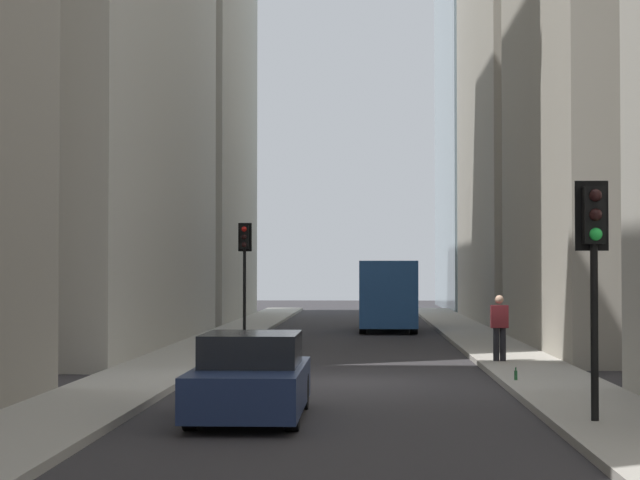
{
  "coord_description": "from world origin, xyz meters",
  "views": [
    {
      "loc": [
        -24.85,
        -0.51,
        2.46
      ],
      "look_at": [
        9.62,
        0.89,
        3.41
      ],
      "focal_mm": 62.85,
      "sensor_mm": 36.0,
      "label": 1
    }
  ],
  "objects": [
    {
      "name": "delivery_truck",
      "position": [
        20.98,
        -1.4,
        1.46
      ],
      "size": [
        6.46,
        2.25,
        2.84
      ],
      "color": "#285699",
      "rests_on": "ground_plane"
    },
    {
      "name": "sidewalk_left",
      "position": [
        0.0,
        -4.5,
        0.07
      ],
      "size": [
        90.0,
        2.2,
        0.14
      ],
      "primitive_type": "cube",
      "color": "#A8A399",
      "rests_on": "ground_plane"
    },
    {
      "name": "sidewalk_right",
      "position": [
        0.0,
        4.5,
        0.07
      ],
      "size": [
        90.0,
        2.2,
        0.14
      ],
      "primitive_type": "cube",
      "color": "#A8A399",
      "rests_on": "ground_plane"
    },
    {
      "name": "sedan_navy",
      "position": [
        -6.26,
        1.4,
        0.66
      ],
      "size": [
        4.3,
        1.78,
        1.42
      ],
      "color": "navy",
      "rests_on": "ground_plane"
    },
    {
      "name": "pedestrian",
      "position": [
        4.14,
        -3.96,
        1.06
      ],
      "size": [
        0.26,
        0.44,
        1.69
      ],
      "color": "black",
      "rests_on": "sidewalk_left"
    },
    {
      "name": "building_left_far",
      "position": [
        28.33,
        -10.59,
        11.09
      ],
      "size": [
        17.73,
        10.5,
        22.16
      ],
      "color": "#A8A091",
      "rests_on": "ground_plane"
    },
    {
      "name": "discarded_bottle",
      "position": [
        -0.92,
        -3.7,
        0.25
      ],
      "size": [
        0.07,
        0.07,
        0.27
      ],
      "color": "#236033",
      "rests_on": "sidewalk_left"
    },
    {
      "name": "traffic_light_foreground",
      "position": [
        -7.33,
        -4.06,
        2.88
      ],
      "size": [
        0.43,
        0.52,
        3.73
      ],
      "color": "black",
      "rests_on": "sidewalk_left"
    },
    {
      "name": "traffic_light_midblock",
      "position": [
        17.95,
        4.13,
        3.2
      ],
      "size": [
        0.43,
        0.52,
        4.16
      ],
      "color": "black",
      "rests_on": "sidewalk_right"
    },
    {
      "name": "ground_plane",
      "position": [
        0.0,
        0.0,
        0.0
      ],
      "size": [
        135.0,
        135.0,
        0.0
      ],
      "primitive_type": "plane",
      "color": "#302D30"
    },
    {
      "name": "building_right_far",
      "position": [
        30.34,
        10.59,
        12.49
      ],
      "size": [
        15.47,
        10.5,
        24.96
      ],
      "color": "#B7B2A5",
      "rests_on": "ground_plane"
    }
  ]
}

